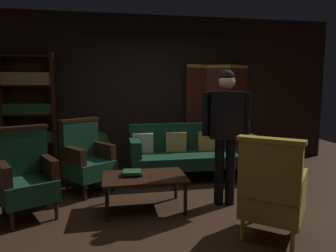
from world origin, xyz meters
TOP-DOWN VIEW (x-y plane):
  - ground_plane at (0.00, 0.00)m, footprint 10.00×10.00m
  - back_wall at (0.00, 2.45)m, footprint 7.20×0.10m
  - folding_screen at (1.24, 2.24)m, footprint 1.29×0.23m
  - bookshelf at (-2.15, 2.20)m, footprint 0.90×0.32m
  - velvet_couch at (0.55, 1.46)m, footprint 2.12×0.78m
  - coffee_table at (-0.40, 0.25)m, footprint 1.00×0.64m
  - armchair_gilt_accent at (0.75, -0.71)m, footprint 0.81×0.81m
  - armchair_wing_left at (-1.75, 0.29)m, footprint 0.78×0.78m
  - armchair_wing_right at (-1.14, 1.04)m, footprint 0.81×0.81m
  - standing_figure at (0.62, 0.22)m, footprint 0.58×0.28m
  - potted_plant at (-1.02, 1.83)m, footprint 0.46×0.46m
  - book_black_cloth at (-0.54, 0.28)m, footprint 0.25×0.17m
  - book_green_cloth at (-0.54, 0.28)m, footprint 0.24×0.22m

SIDE VIEW (x-z plane):
  - ground_plane at x=0.00m, z-range 0.00..0.00m
  - coffee_table at x=-0.40m, z-range 0.16..0.58m
  - potted_plant at x=-1.02m, z-range 0.05..0.80m
  - book_black_cloth at x=-0.54m, z-range 0.42..0.45m
  - velvet_couch at x=0.55m, z-range 0.02..0.90m
  - book_green_cloth at x=-0.54m, z-range 0.45..0.48m
  - armchair_gilt_accent at x=0.75m, z-range -0.03..1.01m
  - armchair_wing_left at x=-1.75m, z-range -0.03..1.01m
  - armchair_wing_right at x=-1.14m, z-range -0.03..1.01m
  - folding_screen at x=1.24m, z-range 0.04..1.94m
  - standing_figure at x=0.62m, z-range 0.17..1.88m
  - bookshelf at x=-2.15m, z-range 0.05..2.10m
  - back_wall at x=0.00m, z-range 0.00..2.80m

